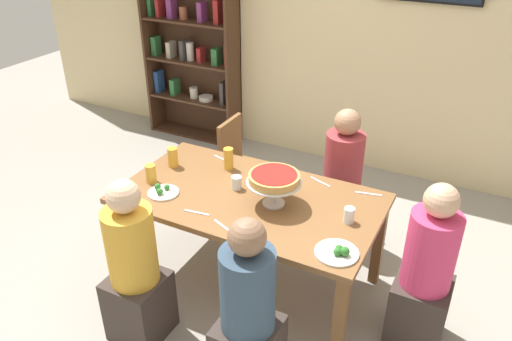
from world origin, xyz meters
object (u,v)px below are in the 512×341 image
(salad_plate_near_diner, at_px, (338,252))
(diner_far_right, at_px, (341,187))
(dining_table, at_px, (249,206))
(salad_plate_far_diner, at_px, (163,192))
(diner_near_right, at_px, (248,319))
(water_glass_clear_near, at_px, (236,183))
(cutlery_knife_far, at_px, (223,159))
(beer_glass_amber_tall, at_px, (151,174))
(diner_near_left, at_px, (135,273))
(beer_glass_amber_spare, at_px, (229,159))
(water_glass_clear_far, at_px, (349,215))
(cutlery_knife_near, at_px, (320,182))
(cutlery_fork_far, at_px, (197,213))
(cutlery_spare_fork, at_px, (368,194))
(chair_far_left, at_px, (242,163))
(deep_dish_pizza_stand, at_px, (274,180))
(beer_glass_amber_short, at_px, (173,157))
(bookshelf, at_px, (191,38))
(cutlery_fork_near, at_px, (223,226))
(diner_head_east, at_px, (425,278))

(salad_plate_near_diner, bearing_deg, diner_far_right, 106.81)
(dining_table, distance_m, salad_plate_far_diner, 0.60)
(diner_near_right, bearing_deg, water_glass_clear_near, 32.59)
(diner_far_right, bearing_deg, cutlery_knife_far, -62.37)
(beer_glass_amber_tall, bearing_deg, diner_near_left, -63.07)
(diner_near_left, xyz_separation_m, water_glass_clear_near, (0.27, 0.81, 0.30))
(salad_plate_near_diner, height_order, cutlery_knife_far, salad_plate_near_diner)
(beer_glass_amber_spare, height_order, water_glass_clear_far, beer_glass_amber_spare)
(beer_glass_amber_spare, xyz_separation_m, water_glass_clear_near, (0.19, -0.22, -0.04))
(salad_plate_far_diner, distance_m, beer_glass_amber_spare, 0.56)
(cutlery_knife_near, bearing_deg, cutlery_fork_far, 72.68)
(water_glass_clear_near, height_order, cutlery_fork_far, water_glass_clear_near)
(diner_far_right, bearing_deg, cutlery_spare_fork, 36.99)
(chair_far_left, height_order, deep_dish_pizza_stand, deep_dish_pizza_stand)
(diner_near_right, height_order, deep_dish_pizza_stand, diner_near_right)
(beer_glass_amber_tall, height_order, beer_glass_amber_short, beer_glass_amber_short)
(diner_near_left, xyz_separation_m, chair_far_left, (-0.11, 1.56, -0.01))
(bookshelf, distance_m, water_glass_clear_far, 3.20)
(cutlery_fork_near, distance_m, cutlery_fork_far, 0.23)
(deep_dish_pizza_stand, distance_m, cutlery_spare_fork, 0.69)
(diner_near_left, height_order, salad_plate_far_diner, diner_near_left)
(diner_head_east, xyz_separation_m, cutlery_fork_far, (-1.40, -0.34, 0.25))
(cutlery_fork_near, distance_m, cutlery_knife_far, 0.89)
(cutlery_knife_far, bearing_deg, diner_head_east, -177.32)
(beer_glass_amber_spare, bearing_deg, salad_plate_far_diner, -113.72)
(beer_glass_amber_short, distance_m, cutlery_knife_near, 1.10)
(dining_table, height_order, beer_glass_amber_short, beer_glass_amber_short)
(dining_table, distance_m, cutlery_knife_far, 0.58)
(cutlery_fork_near, bearing_deg, salad_plate_far_diner, -171.69)
(bookshelf, xyz_separation_m, diner_near_right, (2.19, -2.79, -0.65))
(diner_near_right, xyz_separation_m, cutlery_spare_fork, (0.31, 1.17, 0.25))
(diner_near_right, bearing_deg, deep_dish_pizza_stand, 15.62)
(salad_plate_near_diner, bearing_deg, bookshelf, 137.26)
(bookshelf, height_order, cutlery_knife_near, bookshelf)
(beer_glass_amber_short, bearing_deg, dining_table, -9.41)
(diner_near_left, distance_m, cutlery_fork_far, 0.53)
(cutlery_knife_near, height_order, cutlery_knife_far, same)
(diner_far_right, xyz_separation_m, salad_plate_far_diner, (-0.94, -1.05, 0.26))
(chair_far_left, xyz_separation_m, beer_glass_amber_tall, (-0.20, -0.95, 0.32))
(diner_head_east, distance_m, cutlery_fork_far, 1.47)
(cutlery_fork_near, bearing_deg, salad_plate_near_diner, 28.03)
(salad_plate_far_diner, xyz_separation_m, cutlery_knife_far, (0.11, 0.62, -0.01))
(water_glass_clear_near, relative_size, cutlery_spare_fork, 0.52)
(dining_table, xyz_separation_m, cutlery_knife_far, (-0.43, 0.38, 0.08))
(bookshelf, relative_size, deep_dish_pizza_stand, 6.09)
(diner_far_right, distance_m, beer_glass_amber_spare, 0.95)
(cutlery_fork_near, height_order, cutlery_knife_near, same)
(deep_dish_pizza_stand, bearing_deg, chair_far_left, 130.42)
(bookshelf, xyz_separation_m, diner_head_east, (2.99, -2.00, -0.65))
(salad_plate_far_diner, distance_m, water_glass_clear_far, 1.26)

